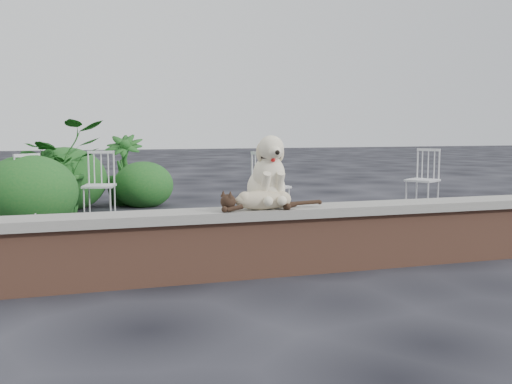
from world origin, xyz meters
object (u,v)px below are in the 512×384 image
object	(u,v)px
dog	(266,171)
potted_plant_b	(123,170)
cat	(263,199)
chair_a	(38,191)
chair_e	(271,185)
chair_b	(99,185)
potted_plant_a	(58,167)
chair_d	(423,179)

from	to	relation	value
dog	potted_plant_b	xyz separation A→B (m)	(-0.77, 5.15, -0.32)
cat	chair_a	xyz separation A→B (m)	(-1.94, 3.19, -0.20)
cat	chair_e	size ratio (longest dim) A/B	1.17
cat	chair_b	size ratio (longest dim) A/B	1.17
cat	chair_a	size ratio (longest dim) A/B	1.17
cat	potted_plant_a	distance (m)	4.79
chair_e	chair_a	world-z (taller)	same
chair_b	potted_plant_b	bearing A→B (deg)	85.52
chair_a	potted_plant_a	world-z (taller)	potted_plant_a
chair_a	potted_plant_b	bearing A→B (deg)	19.89
chair_a	potted_plant_b	size ratio (longest dim) A/B	0.81
cat	chair_d	bearing A→B (deg)	42.41
chair_e	chair_a	xyz separation A→B (m)	(-3.05, 0.15, 0.00)
dog	chair_a	world-z (taller)	dog
dog	potted_plant_a	bearing A→B (deg)	113.26
chair_a	potted_plant_b	world-z (taller)	potted_plant_b
cat	chair_d	xyz separation A→B (m)	(3.71, 3.29, -0.20)
potted_plant_b	cat	bearing A→B (deg)	-82.54
chair_b	potted_plant_b	xyz separation A→B (m)	(0.46, 1.42, 0.11)
cat	chair_e	xyz separation A→B (m)	(1.11, 3.04, -0.20)
chair_b	chair_e	bearing A→B (deg)	-6.73
chair_d	chair_e	bearing A→B (deg)	-116.32
dog	chair_d	bearing A→B (deg)	41.71
chair_d	potted_plant_b	bearing A→B (deg)	-146.38
chair_b	potted_plant_a	xyz separation A→B (m)	(-0.55, 0.60, 0.22)
dog	cat	bearing A→B (deg)	-117.25
chair_e	potted_plant_a	distance (m)	3.17
chair_a	cat	bearing A→B (deg)	-98.19
potted_plant_b	chair_a	bearing A→B (deg)	-120.64
cat	chair_b	bearing A→B (deg)	107.41
chair_a	potted_plant_a	size ratio (longest dim) A/B	0.68
chair_e	potted_plant_b	bearing A→B (deg)	21.82
potted_plant_a	cat	bearing A→B (deg)	-69.13
cat	potted_plant_a	xyz separation A→B (m)	(-1.71, 4.48, 0.02)
chair_d	chair_e	world-z (taller)	same
chair_d	chair_b	size ratio (longest dim) A/B	1.00
dog	chair_a	distance (m)	3.68
potted_plant_b	chair_b	bearing A→B (deg)	-108.04
chair_d	potted_plant_a	world-z (taller)	potted_plant_a
cat	potted_plant_b	size ratio (longest dim) A/B	0.95
chair_d	chair_b	distance (m)	4.90
dog	potted_plant_b	bearing A→B (deg)	99.36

